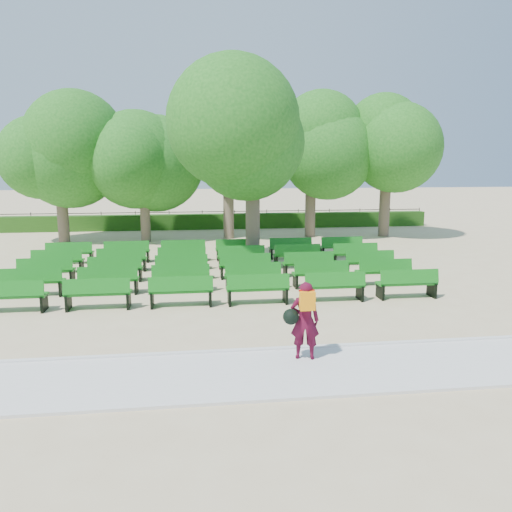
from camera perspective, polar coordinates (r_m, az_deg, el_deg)
The scene contains 9 objects.
ground at distance 16.78m, azimuth -1.52°, elevation -3.09°, with size 120.00×120.00×0.00m, color tan.
paving at distance 9.80m, azimuth 3.08°, elevation -13.19°, with size 30.00×2.20×0.06m, color silver.
curb at distance 10.84m, azimuth 1.96°, elevation -10.66°, with size 30.00×0.12×0.10m, color silver.
hedge at distance 30.46m, azimuth -4.25°, elevation 3.98°, with size 26.00×0.70×0.90m, color #224F14.
fence at distance 30.91m, azimuth -4.28°, elevation 3.24°, with size 26.00×0.10×1.02m, color black, non-canonical shape.
tree_line at distance 26.56m, azimuth -3.75°, elevation 2.02°, with size 21.80×6.80×7.04m, color #266F1D, non-canonical shape.
bench_array at distance 17.47m, azimuth -4.84°, elevation -2.26°, with size 1.80×0.65×1.12m.
tree_among at distance 19.25m, azimuth -0.39°, elevation 12.52°, with size 5.09×5.09×6.92m.
person at distance 10.13m, azimuth 5.49°, elevation -7.22°, with size 0.78×0.50×1.60m.
Camera 1 is at (-1.66, -16.21, 4.00)m, focal length 35.00 mm.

